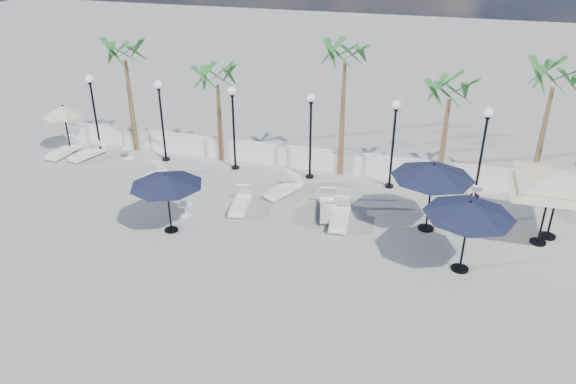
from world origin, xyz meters
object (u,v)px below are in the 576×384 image
(lounger_4, at_px, (240,203))
(parasol_cream_sq_b, at_px, (552,180))
(lounger_5, at_px, (328,208))
(lounger_6, at_px, (340,217))
(lounger_2, at_px, (151,176))
(parasol_cream_sq_a, at_px, (563,171))
(parasol_navy_mid, at_px, (433,172))
(lounger_0, at_px, (87,153))
(lounger_3, at_px, (284,189))
(parasol_navy_right, at_px, (470,209))
(lounger_1, at_px, (64,150))
(parasol_cream_small, at_px, (63,112))
(parasol_navy_left, at_px, (166,181))

(lounger_4, xyz_separation_m, parasol_cream_sq_b, (11.09, 0.49, 2.24))
(lounger_5, xyz_separation_m, lounger_6, (0.57, -0.59, -0.00))
(lounger_2, relative_size, parasol_cream_sq_a, 0.30)
(lounger_4, xyz_separation_m, lounger_6, (4.01, -0.03, 0.01))
(lounger_5, xyz_separation_m, parasol_navy_mid, (3.75, -0.15, 2.09))
(lounger_0, height_order, lounger_3, lounger_3)
(lounger_2, bearing_deg, lounger_4, -11.54)
(lounger_2, distance_m, lounger_4, 4.82)
(lounger_6, bearing_deg, parasol_cream_sq_b, -0.82)
(lounger_4, height_order, parasol_cream_sq_a, parasol_cream_sq_a)
(parasol_navy_right, height_order, parasol_cream_sq_a, parasol_cream_sq_a)
(lounger_1, height_order, parasol_cream_small, parasol_cream_small)
(parasol_cream_sq_b, bearing_deg, lounger_2, 176.85)
(parasol_navy_left, relative_size, parasol_cream_sq_a, 0.45)
(lounger_3, distance_m, lounger_6, 3.21)
(lounger_0, height_order, parasol_cream_sq_a, parasol_cream_sq_a)
(lounger_0, bearing_deg, parasol_cream_sq_a, 12.25)
(parasol_navy_right, bearing_deg, lounger_5, 153.13)
(lounger_3, distance_m, lounger_5, 2.42)
(lounger_6, relative_size, parasol_navy_left, 0.78)
(lounger_2, distance_m, lounger_5, 8.10)
(lounger_3, bearing_deg, lounger_2, -151.85)
(lounger_2, xyz_separation_m, parasol_cream_small, (-5.42, 1.91, 1.81))
(parasol_cream_sq_a, relative_size, parasol_cream_small, 2.45)
(parasol_navy_mid, distance_m, parasol_cream_sq_b, 3.91)
(lounger_2, bearing_deg, lounger_0, 165.64)
(lounger_1, distance_m, lounger_2, 5.60)
(lounger_2, height_order, lounger_5, lounger_5)
(lounger_0, relative_size, parasol_cream_sq_a, 0.33)
(lounger_2, xyz_separation_m, parasol_navy_right, (13.05, -3.32, 2.06))
(lounger_5, xyz_separation_m, parasol_cream_small, (-13.49, 2.70, 1.77))
(lounger_5, height_order, parasol_navy_right, parasol_navy_right)
(parasol_navy_mid, bearing_deg, lounger_6, -172.20)
(parasol_navy_left, bearing_deg, parasol_cream_sq_a, 13.99)
(lounger_3, xyz_separation_m, lounger_5, (2.13, -1.14, 0.02))
(lounger_6, relative_size, parasol_cream_sq_a, 0.35)
(lounger_1, height_order, parasol_navy_left, parasol_navy_left)
(lounger_2, height_order, lounger_6, lounger_6)
(lounger_4, height_order, parasol_cream_sq_b, parasol_cream_sq_b)
(lounger_5, distance_m, lounger_6, 0.82)
(lounger_1, distance_m, lounger_5, 13.67)
(parasol_navy_left, bearing_deg, lounger_4, 50.81)
(lounger_6, bearing_deg, lounger_1, 163.70)
(parasol_cream_small, bearing_deg, lounger_2, -19.37)
(lounger_0, distance_m, lounger_4, 9.22)
(lounger_1, distance_m, parasol_navy_mid, 17.52)
(lounger_5, relative_size, parasol_navy_right, 0.74)
(lounger_4, distance_m, parasol_cream_small, 10.71)
(lounger_0, xyz_separation_m, lounger_6, (12.80, -2.83, 0.02))
(parasol_navy_mid, bearing_deg, parasol_cream_small, 170.59)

